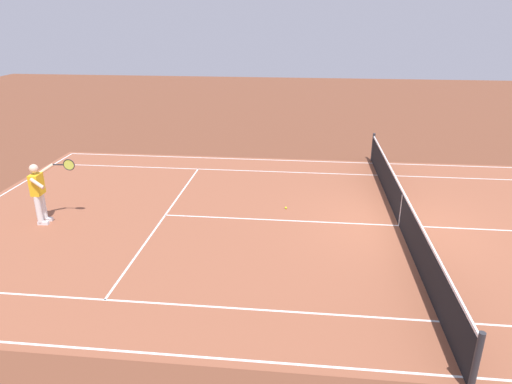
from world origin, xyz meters
TOP-DOWN VIEW (x-y plane):
  - ground_plane at (0.00, 0.00)m, footprint 60.00×60.00m
  - court_slab at (0.00, 0.00)m, footprint 24.20×11.40m
  - court_line_markings at (0.00, 0.00)m, footprint 23.85×11.05m
  - tennis_net at (0.00, 0.00)m, footprint 0.10×11.70m
  - tennis_player_near at (9.50, 0.81)m, footprint 1.05×0.78m
  - tennis_ball at (3.06, -0.80)m, footprint 0.07×0.07m

SIDE VIEW (x-z plane):
  - ground_plane at x=0.00m, z-range 0.00..0.00m
  - court_slab at x=0.00m, z-range 0.00..0.00m
  - court_line_markings at x=0.00m, z-range 0.00..0.01m
  - tennis_ball at x=3.06m, z-range 0.00..0.07m
  - tennis_net at x=0.00m, z-range -0.05..1.03m
  - tennis_player_near at x=9.50m, z-range 0.08..1.78m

